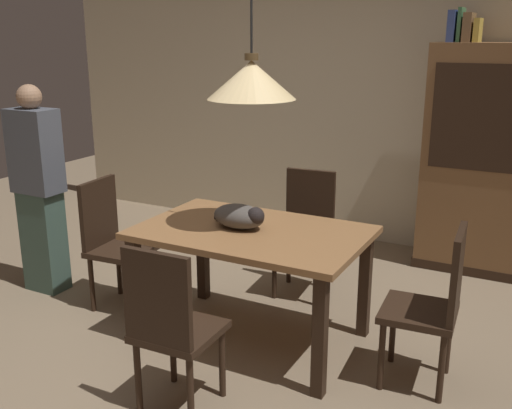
% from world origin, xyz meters
% --- Properties ---
extents(ground, '(10.00, 10.00, 0.00)m').
position_xyz_m(ground, '(0.00, 0.00, 0.00)').
color(ground, '#847056').
extents(back_wall, '(6.40, 0.10, 2.90)m').
position_xyz_m(back_wall, '(0.00, 2.65, 1.45)').
color(back_wall, beige).
rests_on(back_wall, ground).
extents(dining_table, '(1.40, 0.90, 0.75)m').
position_xyz_m(dining_table, '(0.13, 0.37, 0.65)').
color(dining_table, olive).
rests_on(dining_table, ground).
extents(chair_right_side, '(0.43, 0.43, 0.93)m').
position_xyz_m(chair_right_side, '(1.25, 0.37, 0.51)').
color(chair_right_side, black).
rests_on(chair_right_side, ground).
extents(chair_far_back, '(0.43, 0.43, 0.93)m').
position_xyz_m(chair_far_back, '(0.12, 1.25, 0.51)').
color(chair_far_back, black).
rests_on(chair_far_back, ground).
extents(chair_near_front, '(0.41, 0.41, 0.93)m').
position_xyz_m(chair_near_front, '(0.13, -0.51, 0.51)').
color(chair_near_front, black).
rests_on(chair_near_front, ground).
extents(chair_left_side, '(0.43, 0.43, 0.93)m').
position_xyz_m(chair_left_side, '(-1.00, 0.36, 0.51)').
color(chair_left_side, black).
rests_on(chair_left_side, ground).
extents(cat_sleeping, '(0.39, 0.23, 0.16)m').
position_xyz_m(cat_sleeping, '(0.05, 0.36, 0.83)').
color(cat_sleeping, '#4C4742').
rests_on(cat_sleeping, dining_table).
extents(pendant_lamp, '(0.52, 0.52, 1.30)m').
position_xyz_m(pendant_lamp, '(0.13, 0.37, 1.66)').
color(pendant_lamp, beige).
extents(hutch_bookcase, '(1.12, 0.45, 1.85)m').
position_xyz_m(hutch_bookcase, '(1.30, 2.32, 0.89)').
color(hutch_bookcase, brown).
rests_on(hutch_bookcase, ground).
extents(book_blue_wide, '(0.06, 0.24, 0.24)m').
position_xyz_m(book_blue_wide, '(0.88, 2.32, 1.97)').
color(book_blue_wide, '#384C93').
rests_on(book_blue_wide, hutch_bookcase).
extents(book_green_slim, '(0.03, 0.20, 0.26)m').
position_xyz_m(book_green_slim, '(0.94, 2.32, 1.98)').
color(book_green_slim, '#427A4C').
rests_on(book_green_slim, hutch_bookcase).
extents(book_brown_thick, '(0.06, 0.24, 0.22)m').
position_xyz_m(book_brown_thick, '(1.00, 2.32, 1.96)').
color(book_brown_thick, brown).
rests_on(book_brown_thick, hutch_bookcase).
extents(book_yellow_short, '(0.04, 0.20, 0.18)m').
position_xyz_m(book_yellow_short, '(1.07, 2.32, 1.94)').
color(book_yellow_short, gold).
rests_on(book_yellow_short, hutch_bookcase).
extents(person_standing, '(0.36, 0.22, 1.57)m').
position_xyz_m(person_standing, '(-1.66, 0.33, 0.79)').
color(person_standing, '#3D564C').
rests_on(person_standing, ground).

